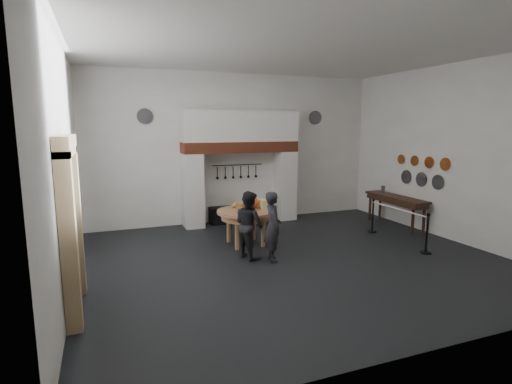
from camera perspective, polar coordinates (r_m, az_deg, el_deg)
name	(u,v)px	position (r m, az deg, el deg)	size (l,w,h in m)	color
floor	(293,258)	(9.10, 5.37, -9.43)	(9.00, 8.00, 0.02)	black
ceiling	(297,49)	(8.76, 5.86, 19.67)	(9.00, 8.00, 0.02)	silver
wall_back	(237,148)	(12.34, -2.77, 6.24)	(9.00, 0.02, 4.50)	white
wall_front	(441,183)	(5.39, 24.96, 1.19)	(9.00, 0.02, 4.50)	white
wall_left	(64,166)	(7.76, -25.70, 3.41)	(0.02, 8.00, 4.50)	white
wall_right	(454,153)	(11.39, 26.39, 5.00)	(0.02, 8.00, 4.50)	white
chimney_pier_left	(193,191)	(11.75, -9.03, 0.20)	(0.55, 0.70, 2.15)	silver
chimney_pier_right	(285,185)	(12.68, 4.11, 0.98)	(0.55, 0.70, 2.15)	silver
hearth_brick_band	(240,147)	(12.01, -2.25, 6.44)	(3.50, 0.72, 0.32)	#9E442B
chimney_hood	(240,126)	(11.99, -2.26, 9.35)	(3.50, 0.70, 0.90)	silver
iron_range	(240,214)	(12.35, -2.29, -3.13)	(1.90, 0.45, 0.50)	black
utensil_rail	(238,165)	(12.30, -2.63, 3.90)	(0.02, 0.02, 1.60)	black
door_recess	(66,235)	(6.94, -25.50, -5.60)	(0.04, 1.10, 2.50)	black
door_jamb_near	(69,244)	(6.25, -25.17, -6.71)	(0.22, 0.30, 2.60)	tan
door_jamb_far	(75,222)	(7.60, -24.46, -3.88)	(0.22, 0.30, 2.60)	tan
door_lintel	(65,145)	(6.73, -25.58, 6.05)	(0.22, 1.70, 0.30)	tan
wall_plaque	(73,195)	(8.63, -24.66, -0.36)	(0.05, 0.34, 0.44)	gold
work_table	(246,212)	(9.90, -1.50, -2.80)	(1.42, 1.42, 0.07)	#AC7751
pumpkin	(252,203)	(10.02, -0.62, -1.54)	(0.36, 0.36, 0.31)	#E14E1F
cheese_block_big	(265,204)	(9.99, 1.30, -1.77)	(0.22, 0.22, 0.24)	#DED285
cheese_block_small	(260,203)	(10.26, 0.56, -1.59)	(0.18, 0.18, 0.20)	#D5BC7F
wicker_basket	(242,207)	(9.68, -2.04, -2.21)	(0.32, 0.32, 0.22)	olive
bread_loaf	(237,205)	(10.17, -2.69, -1.90)	(0.31, 0.18, 0.13)	#A8783B
visitor_near	(273,227)	(8.72, 2.41, -4.96)	(0.56, 0.37, 1.54)	black
visitor_far	(249,225)	(8.94, -0.98, -4.68)	(0.74, 0.57, 1.52)	black
side_table	(396,197)	(12.39, 19.37, -0.70)	(0.55, 2.20, 0.06)	#351D13
pewter_jug	(383,189)	(12.82, 17.68, 0.35)	(0.12, 0.12, 0.22)	#525157
copper_pan_a	(445,164)	(11.52, 25.41, 3.61)	(0.34, 0.34, 0.03)	#C6662D
copper_pan_b	(429,162)	(11.90, 23.50, 3.90)	(0.32, 0.32, 0.03)	#C6662D
copper_pan_c	(415,161)	(12.30, 21.72, 4.17)	(0.30, 0.30, 0.03)	#C6662D
copper_pan_d	(401,159)	(12.71, 20.04, 4.42)	(0.28, 0.28, 0.03)	#C6662D
pewter_plate_left	(438,182)	(11.71, 24.54, 1.29)	(0.40, 0.40, 0.03)	#4C4C51
pewter_plate_mid	(421,179)	(12.13, 22.53, 1.68)	(0.40, 0.40, 0.03)	#4C4C51
pewter_plate_right	(406,177)	(12.57, 20.66, 2.04)	(0.40, 0.40, 0.03)	#4C4C51
pewter_plate_back_left	(145,116)	(11.72, -15.59, 10.38)	(0.44, 0.44, 0.03)	#4C4C51
pewter_plate_back_right	(315,118)	(13.38, 8.49, 10.47)	(0.44, 0.44, 0.03)	#4C4C51
barrier_post_near	(427,234)	(10.11, 23.22, -5.59)	(0.05, 0.05, 0.90)	black
barrier_post_far	(373,216)	(11.58, 16.34, -3.36)	(0.05, 0.05, 0.90)	black
barrier_rope	(398,209)	(10.74, 19.66, -2.33)	(0.04, 0.04, 2.00)	white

